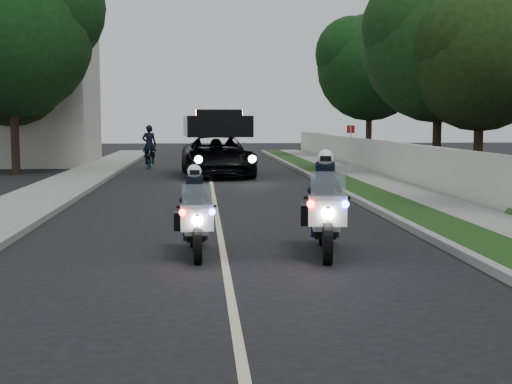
% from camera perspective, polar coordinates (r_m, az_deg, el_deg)
% --- Properties ---
extents(ground, '(120.00, 120.00, 0.00)m').
position_cam_1_polar(ground, '(11.80, -2.55, -5.67)').
color(ground, black).
rests_on(ground, ground).
extents(curb_right, '(0.20, 60.00, 0.15)m').
position_cam_1_polar(curb_right, '(22.13, 7.22, -0.10)').
color(curb_right, gray).
rests_on(curb_right, ground).
extents(grass_verge, '(1.20, 60.00, 0.16)m').
position_cam_1_polar(grass_verge, '(22.29, 8.99, -0.08)').
color(grass_verge, '#193814').
rests_on(grass_verge, ground).
extents(sidewalk_right, '(1.40, 60.00, 0.16)m').
position_cam_1_polar(sidewalk_right, '(22.62, 12.19, -0.05)').
color(sidewalk_right, gray).
rests_on(sidewalk_right, ground).
extents(property_wall, '(0.22, 60.00, 1.50)m').
position_cam_1_polar(property_wall, '(22.87, 14.63, 1.64)').
color(property_wall, beige).
rests_on(property_wall, ground).
extents(curb_left, '(0.20, 60.00, 0.15)m').
position_cam_1_polar(curb_left, '(21.99, -14.19, -0.27)').
color(curb_left, gray).
rests_on(curb_left, ground).
extents(sidewalk_left, '(2.00, 60.00, 0.16)m').
position_cam_1_polar(sidewalk_left, '(22.21, -16.99, -0.29)').
color(sidewalk_left, gray).
rests_on(sidewalk_left, ground).
extents(building_far, '(8.00, 6.00, 7.00)m').
position_cam_1_polar(building_far, '(38.79, -19.00, 7.24)').
color(building_far, '#A8A396').
rests_on(building_far, ground).
extents(lane_marking, '(0.12, 50.00, 0.01)m').
position_cam_1_polar(lane_marking, '(21.69, -3.45, -0.38)').
color(lane_marking, '#BFB78C').
rests_on(lane_marking, ground).
extents(police_moto_left, '(0.75, 1.90, 1.59)m').
position_cam_1_polar(police_moto_left, '(12.45, -4.92, -5.08)').
color(police_moto_left, silver).
rests_on(police_moto_left, ground).
extents(police_moto_right, '(1.04, 2.25, 1.84)m').
position_cam_1_polar(police_moto_right, '(12.57, 5.59, -4.98)').
color(police_moto_right, silver).
rests_on(police_moto_right, ground).
extents(police_suv, '(3.18, 6.27, 2.97)m').
position_cam_1_polar(police_suv, '(29.70, -3.16, 1.30)').
color(police_suv, black).
rests_on(police_suv, ground).
extents(bicycle, '(0.58, 1.64, 0.86)m').
position_cam_1_polar(bicycle, '(34.77, -8.61, 1.91)').
color(bicycle, black).
rests_on(bicycle, ground).
extents(cyclist, '(0.71, 0.49, 1.91)m').
position_cam_1_polar(cyclist, '(34.77, -8.61, 1.91)').
color(cyclist, black).
rests_on(cyclist, ground).
extents(sign_post, '(0.43, 0.43, 2.20)m').
position_cam_1_polar(sign_post, '(30.47, 7.62, 1.37)').
color(sign_post, '#A10B1B').
rests_on(sign_post, ground).
extents(tree_right_c, '(6.07, 6.07, 8.86)m').
position_cam_1_polar(tree_right_c, '(28.70, 17.45, 0.88)').
color(tree_right_c, black).
rests_on(tree_right_c, ground).
extents(tree_right_d, '(6.48, 6.48, 10.33)m').
position_cam_1_polar(tree_right_d, '(30.24, 14.35, 1.21)').
color(tree_right_d, '#153712').
rests_on(tree_right_d, ground).
extents(tree_right_e, '(6.58, 6.58, 10.63)m').
position_cam_1_polar(tree_right_e, '(43.41, 9.08, 2.68)').
color(tree_right_e, '#113510').
rests_on(tree_right_e, ground).
extents(tree_left_near, '(8.88, 8.88, 11.54)m').
position_cam_1_polar(tree_left_near, '(32.35, -18.83, 1.37)').
color(tree_left_near, '#123511').
rests_on(tree_left_near, ground).
extents(tree_left_far, '(5.97, 5.97, 9.30)m').
position_cam_1_polar(tree_left_far, '(36.21, -18.82, 1.82)').
color(tree_left_far, '#1A3310').
rests_on(tree_left_far, ground).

